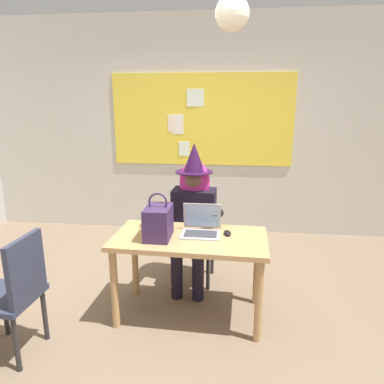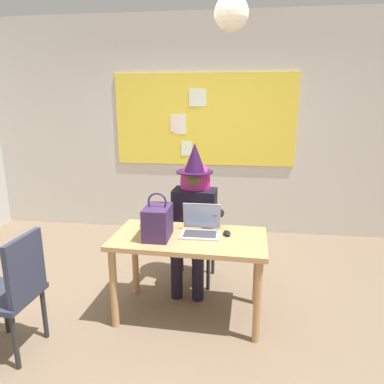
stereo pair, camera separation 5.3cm
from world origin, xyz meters
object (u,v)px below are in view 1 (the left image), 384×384
Objects in this scene: handbag at (158,222)px; chair_spare_by_window at (15,290)px; chair_at_desk at (195,232)px; person_costumed at (193,209)px; laptop at (201,227)px; computer_mouse at (227,233)px; desk_main at (190,248)px.

handbag is 0.41× the size of chair_spare_by_window.
person_costumed reaches higher than chair_at_desk.
laptop is 0.85× the size of handbag.
chair_at_desk is 0.98× the size of chair_spare_by_window.
laptop reaches higher than computer_mouse.
person_costumed is 3.74× the size of handbag.
chair_at_desk is 0.63× the size of person_costumed.
chair_at_desk is at bearing 179.26° from person_costumed.
person_costumed is 0.60m from computer_mouse.
desk_main is at bearing 5.83° from chair_at_desk.
desk_main is 0.35m from handbag.
handbag is at bearing -145.23° from chair_spare_by_window.
desk_main is 0.59m from person_costumed.
handbag is at bearing -13.10° from chair_at_desk.
handbag is (-0.22, -0.74, 0.36)m from chair_at_desk.
person_costumed is at bearing 104.27° from laptop.
computer_mouse is at bearing -3.05° from laptop.
person_costumed is (-0.04, 0.57, 0.16)m from desk_main.
chair_spare_by_window is at bearing -167.01° from computer_mouse.
laptop reaches higher than desk_main.
computer_mouse is (0.22, -0.01, -0.04)m from laptop.
handbag reaches higher than laptop.
chair_spare_by_window is (-1.47, -0.69, -0.22)m from computer_mouse.
chair_spare_by_window is at bearing -37.54° from chair_at_desk.
person_costumed is (-0.01, -0.12, 0.28)m from chair_at_desk.
computer_mouse is (0.31, 0.07, 0.12)m from desk_main.
handbag is (-0.25, -0.05, 0.24)m from desk_main.
person_costumed reaches higher than computer_mouse.
handbag reaches higher than chair_spare_by_window.
person_costumed is at bearing -0.42° from chair_at_desk.
handbag is at bearing -158.03° from laptop.
desk_main is 4.00× the size of laptop.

